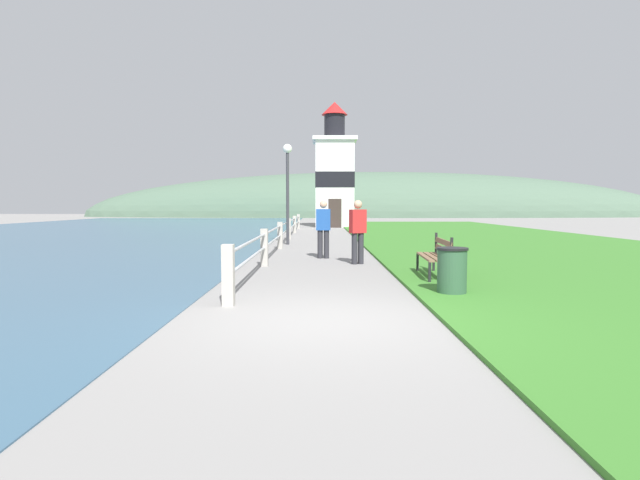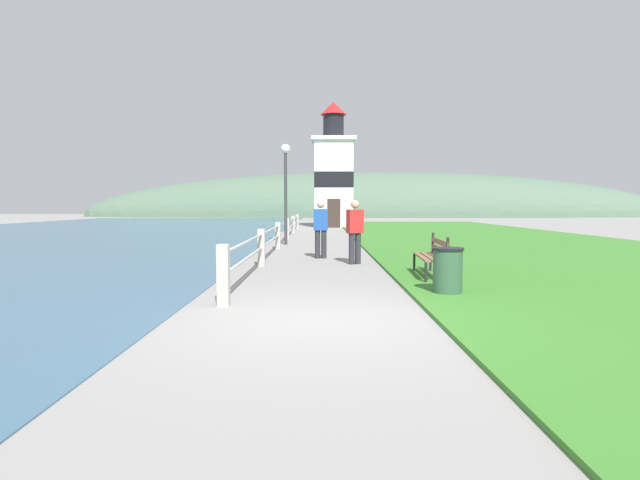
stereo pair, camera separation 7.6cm
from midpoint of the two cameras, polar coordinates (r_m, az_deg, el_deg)
ground_plane at (r=6.88m, az=0.01°, el=-9.20°), size 160.00×160.00×0.00m
grass_verge at (r=23.47m, az=18.77°, el=0.04°), size 12.00×46.36×0.06m
water_strip at (r=26.29m, az=-32.48°, el=-0.02°), size 24.00×74.18×0.01m
seawall_railing at (r=20.41m, az=-4.25°, el=1.19°), size 0.18×25.45×0.96m
park_bench_near at (r=10.90m, az=12.83°, el=-1.53°), size 0.57×1.78×0.94m
park_bench_midway at (r=31.57m, az=4.31°, el=2.14°), size 0.54×1.94×0.94m
lighthouse at (r=35.91m, az=1.47°, el=7.42°), size 3.08×3.08×8.85m
person_strolling at (r=14.67m, az=0.10°, el=1.48°), size 0.43×0.25×1.70m
person_by_railing at (r=13.26m, az=4.05°, el=1.20°), size 0.47×0.37×1.70m
trash_bin at (r=8.92m, az=14.49°, el=-3.52°), size 0.54×0.54×0.84m
lamp_post at (r=19.84m, az=-3.97°, el=7.38°), size 0.36×0.36×3.96m
distant_hillside at (r=68.10m, az=6.64°, el=2.68°), size 80.00×16.00×12.00m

